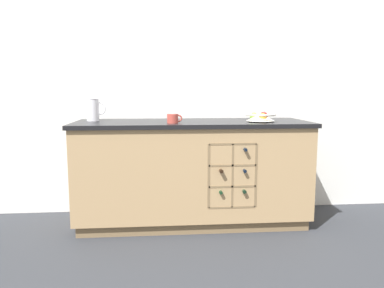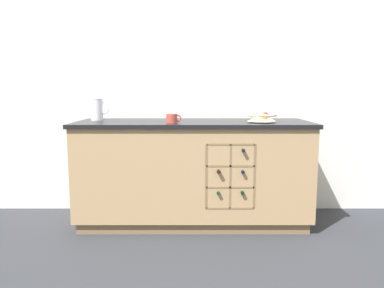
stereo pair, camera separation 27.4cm
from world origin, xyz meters
TOP-DOWN VIEW (x-y plane):
  - ground_plane at (0.00, 0.00)m, footprint 14.00×14.00m
  - back_wall at (0.00, 0.41)m, footprint 4.40×0.06m
  - kitchen_island at (0.00, -0.00)m, footprint 2.02×0.74m
  - fruit_bowl at (0.57, -0.11)m, footprint 0.26×0.26m
  - white_pitcher at (-0.86, 0.12)m, footprint 0.17×0.11m
  - ceramic_mug at (-0.17, -0.18)m, footprint 0.12×0.09m

SIDE VIEW (x-z plane):
  - ground_plane at x=0.00m, z-range 0.00..0.00m
  - kitchen_island at x=0.00m, z-range 0.01..0.91m
  - ceramic_mug at x=-0.17m, z-range 0.90..0.98m
  - fruit_bowl at x=0.57m, z-range 0.91..0.99m
  - white_pitcher at x=-0.86m, z-range 0.91..1.11m
  - back_wall at x=0.00m, z-range 0.00..2.55m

